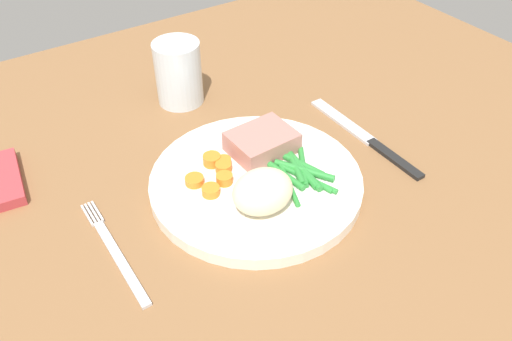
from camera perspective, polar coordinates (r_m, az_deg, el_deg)
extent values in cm
cube|color=brown|center=(64.29, -3.47, -1.28)|extent=(120.00, 90.00, 2.00)
cylinder|color=white|center=(61.48, 0.00, -1.27)|extent=(25.13, 25.13, 1.60)
cube|color=#B2756B|center=(64.14, 0.57, 3.21)|extent=(8.03, 6.47, 2.60)
ellipsoid|color=beige|center=(55.70, 0.63, -2.35)|extent=(6.91, 5.77, 4.57)
cylinder|color=orange|center=(62.64, -4.88, 1.19)|extent=(2.18, 2.18, 1.25)
cylinder|color=orange|center=(59.99, -3.50, -0.91)|extent=(1.95, 1.95, 1.11)
cylinder|color=orange|center=(60.25, -6.79, -1.09)|extent=(2.20, 2.20, 0.88)
cylinder|color=orange|center=(62.61, -3.44, 1.19)|extent=(1.84, 1.84, 1.14)
cylinder|color=orange|center=(61.49, -3.60, 0.33)|extent=(1.95, 1.95, 1.15)
cylinder|color=orange|center=(58.67, -4.99, -2.23)|extent=(2.05, 2.05, 1.00)
cylinder|color=#2D8C38|center=(61.77, 5.13, 0.25)|extent=(1.89, 8.31, 0.82)
cylinder|color=#2D8C38|center=(62.14, 5.21, 0.46)|extent=(4.31, 6.29, 0.71)
cylinder|color=#2D8C38|center=(61.45, 5.33, 0.00)|extent=(4.68, 6.74, 0.86)
cylinder|color=#2D8C38|center=(62.72, 4.32, 1.03)|extent=(3.25, 7.91, 0.81)
cylinder|color=#2D8C38|center=(60.85, 3.06, -0.39)|extent=(1.62, 6.71, 0.77)
cylinder|color=#2D8C38|center=(60.60, 6.00, -0.89)|extent=(2.00, 6.41, 0.62)
cylinder|color=#2D8C38|center=(62.10, 4.29, 0.59)|extent=(3.29, 6.78, 0.86)
cylinder|color=#2D8C38|center=(61.82, 4.86, 0.30)|extent=(1.81, 7.82, 0.81)
cylinder|color=#2D8C38|center=(59.46, 3.74, -1.70)|extent=(2.87, 6.44, 0.61)
cylinder|color=#2D8C38|center=(60.55, 5.72, -0.90)|extent=(3.31, 7.52, 0.64)
cube|color=silver|center=(55.63, -14.65, -9.68)|extent=(1.00, 13.00, 0.40)
cube|color=silver|center=(61.28, -18.08, -4.75)|extent=(0.24, 3.60, 0.40)
cube|color=silver|center=(61.33, -17.73, -4.61)|extent=(0.24, 3.60, 0.40)
cube|color=silver|center=(61.38, -17.39, -4.47)|extent=(0.24, 3.60, 0.40)
cube|color=silver|center=(61.43, -17.04, -4.34)|extent=(0.24, 3.60, 0.40)
cube|color=black|center=(68.04, 14.99, 1.24)|extent=(1.30, 9.00, 0.64)
cube|color=silver|center=(73.37, 9.52, 5.39)|extent=(1.70, 12.00, 0.40)
cylinder|color=silver|center=(75.59, -8.52, 10.58)|extent=(6.63, 6.63, 9.16)
cylinder|color=silver|center=(76.81, -8.35, 9.02)|extent=(6.10, 6.10, 4.31)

